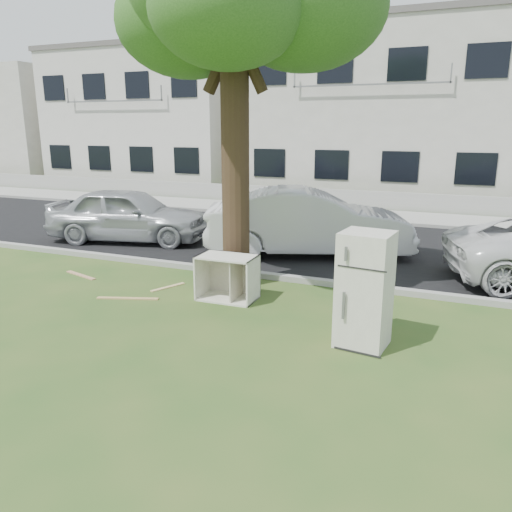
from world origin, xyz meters
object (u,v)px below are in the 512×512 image
at_px(cabinet, 227,278).
at_px(car_center, 308,222).
at_px(car_left, 129,214).
at_px(fridge, 365,290).

height_order(cabinet, car_center, car_center).
bearing_deg(car_center, car_left, 73.68).
relative_size(fridge, car_left, 0.39).
relative_size(fridge, car_center, 0.34).
xyz_separation_m(fridge, car_left, (-7.39, 4.47, -0.10)).
bearing_deg(car_center, cabinet, 152.67).
height_order(fridge, car_center, fridge).
bearing_deg(cabinet, fridge, -22.97).
xyz_separation_m(cabinet, car_center, (0.44, 3.78, 0.42)).
relative_size(cabinet, car_left, 0.24).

